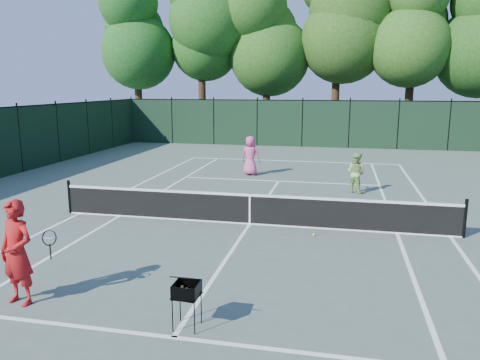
% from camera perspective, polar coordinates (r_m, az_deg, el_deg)
% --- Properties ---
extents(ground, '(90.00, 90.00, 0.00)m').
position_cam_1_polar(ground, '(13.71, 1.19, -5.41)').
color(ground, '#4C5D53').
rests_on(ground, ground).
extents(sideline_doubles_left, '(0.10, 23.77, 0.01)m').
position_cam_1_polar(sideline_doubles_left, '(15.66, -18.96, -3.88)').
color(sideline_doubles_left, white).
rests_on(sideline_doubles_left, ground).
extents(sideline_doubles_right, '(0.10, 23.77, 0.01)m').
position_cam_1_polar(sideline_doubles_right, '(13.81, 24.29, -6.32)').
color(sideline_doubles_right, white).
rests_on(sideline_doubles_right, ground).
extents(sideline_singles_left, '(0.10, 23.77, 0.01)m').
position_cam_1_polar(sideline_singles_left, '(15.01, -14.46, -4.27)').
color(sideline_singles_left, white).
rests_on(sideline_singles_left, ground).
extents(sideline_singles_right, '(0.10, 23.77, 0.01)m').
position_cam_1_polar(sideline_singles_right, '(13.58, 18.60, -6.19)').
color(sideline_singles_right, white).
rests_on(sideline_singles_right, ground).
extents(baseline_far, '(10.97, 0.10, 0.01)m').
position_cam_1_polar(baseline_far, '(25.21, 6.36, 2.32)').
color(baseline_far, white).
rests_on(baseline_far, ground).
extents(service_line_near, '(8.23, 0.10, 0.01)m').
position_cam_1_polar(service_line_near, '(8.00, -8.07, -18.47)').
color(service_line_near, white).
rests_on(service_line_near, ground).
extents(service_line_far, '(8.23, 0.10, 0.01)m').
position_cam_1_polar(service_line_far, '(19.84, 4.72, -0.13)').
color(service_line_far, white).
rests_on(service_line_far, ground).
extents(center_service_line, '(0.10, 12.80, 0.01)m').
position_cam_1_polar(center_service_line, '(13.71, 1.19, -5.40)').
color(center_service_line, white).
rests_on(center_service_line, ground).
extents(tennis_net, '(11.69, 0.09, 1.06)m').
position_cam_1_polar(tennis_net, '(13.58, 1.20, -3.49)').
color(tennis_net, black).
rests_on(tennis_net, ground).
extents(fence_far, '(24.00, 0.05, 3.00)m').
position_cam_1_polar(fence_far, '(31.08, 7.60, 6.79)').
color(fence_far, black).
rests_on(fence_far, ground).
extents(tree_0, '(6.40, 6.40, 13.14)m').
position_cam_1_polar(tree_0, '(37.94, -12.60, 17.53)').
color(tree_0, black).
rests_on(tree_0, ground).
extents(tree_1, '(6.80, 6.80, 13.98)m').
position_cam_1_polar(tree_1, '(36.73, -4.78, 18.80)').
color(tree_1, black).
rests_on(tree_1, ground).
extents(tree_2, '(6.00, 6.00, 12.40)m').
position_cam_1_polar(tree_2, '(35.31, 3.32, 17.54)').
color(tree_2, black).
rests_on(tree_2, ground).
extents(tree_3, '(7.00, 7.00, 14.45)m').
position_cam_1_polar(tree_3, '(35.54, 11.95, 19.36)').
color(tree_3, black).
rests_on(tree_3, ground).
extents(tree_4, '(6.20, 6.20, 12.97)m').
position_cam_1_polar(tree_4, '(35.02, 20.48, 17.60)').
color(tree_4, black).
rests_on(tree_4, ground).
extents(coach, '(1.06, 0.61, 1.97)m').
position_cam_1_polar(coach, '(9.54, -25.53, -7.99)').
color(coach, '#AA1315').
rests_on(coach, ground).
extents(player_pink, '(0.96, 0.72, 1.77)m').
position_cam_1_polar(player_pink, '(21.02, 1.30, 2.99)').
color(player_pink, '#D24A86').
rests_on(player_pink, ground).
extents(player_green, '(0.93, 0.88, 1.52)m').
position_cam_1_polar(player_green, '(18.09, 13.96, 0.86)').
color(player_green, '#99C060').
rests_on(player_green, ground).
extents(ball_hopper, '(0.46, 0.46, 0.80)m').
position_cam_1_polar(ball_hopper, '(7.96, -6.53, -13.21)').
color(ball_hopper, black).
rests_on(ball_hopper, ground).
extents(loose_ball_midcourt, '(0.07, 0.07, 0.07)m').
position_cam_1_polar(loose_ball_midcourt, '(12.82, 8.99, -6.61)').
color(loose_ball_midcourt, '#D3F231').
rests_on(loose_ball_midcourt, ground).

